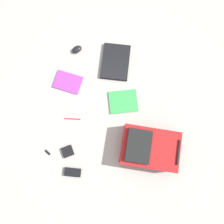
# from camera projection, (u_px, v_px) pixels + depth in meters

# --- Properties ---
(ground_plane) EXTENTS (3.92, 3.92, 0.00)m
(ground_plane) POSITION_uv_depth(u_px,v_px,m) (118.00, 113.00, 1.85)
(ground_plane) COLOR gray
(backpack) EXTENTS (0.32, 0.45, 0.20)m
(backpack) POSITION_uv_depth(u_px,v_px,m) (149.00, 148.00, 1.71)
(backpack) COLOR maroon
(backpack) RESTS_ON ground_plane
(laptop) EXTENTS (0.34, 0.26, 0.03)m
(laptop) POSITION_uv_depth(u_px,v_px,m) (116.00, 62.00, 1.90)
(laptop) COLOR black
(laptop) RESTS_ON ground_plane
(book_blue) EXTENTS (0.26, 0.29, 0.02)m
(book_blue) POSITION_uv_depth(u_px,v_px,m) (123.00, 102.00, 1.85)
(book_blue) COLOR silver
(book_blue) RESTS_ON ground_plane
(book_red) EXTENTS (0.19, 0.25, 0.01)m
(book_red) POSITION_uv_depth(u_px,v_px,m) (68.00, 82.00, 1.88)
(book_red) COLOR silver
(book_red) RESTS_ON ground_plane
(computer_mouse) EXTENTS (0.11, 0.11, 0.04)m
(computer_mouse) POSITION_uv_depth(u_px,v_px,m) (77.00, 49.00, 1.92)
(computer_mouse) COLOR black
(computer_mouse) RESTS_ON ground_plane
(power_brick) EXTENTS (0.08, 0.14, 0.03)m
(power_brick) POSITION_uv_depth(u_px,v_px,m) (73.00, 172.00, 1.75)
(power_brick) COLOR black
(power_brick) RESTS_ON ground_plane
(pen_black) EXTENTS (0.03, 0.14, 0.01)m
(pen_black) POSITION_uv_depth(u_px,v_px,m) (72.00, 119.00, 1.83)
(pen_black) COLOR red
(pen_black) RESTS_ON ground_plane
(earbud_pouch) EXTENTS (0.12, 0.12, 0.03)m
(earbud_pouch) POSITION_uv_depth(u_px,v_px,m) (68.00, 151.00, 1.78)
(earbud_pouch) COLOR black
(earbud_pouch) RESTS_ON ground_plane
(usb_stick) EXTENTS (0.04, 0.06, 0.01)m
(usb_stick) POSITION_uv_depth(u_px,v_px,m) (48.00, 152.00, 1.79)
(usb_stick) COLOR black
(usb_stick) RESTS_ON ground_plane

